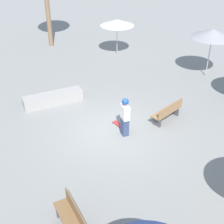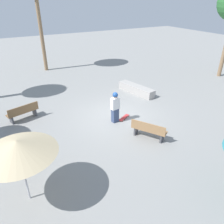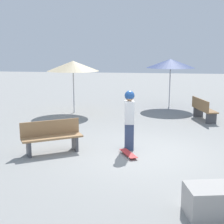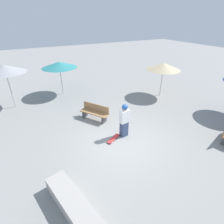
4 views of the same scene
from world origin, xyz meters
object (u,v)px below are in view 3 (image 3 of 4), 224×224
Objects in this scene: skateboard at (128,153)px; bench_near at (203,109)px; shade_umbrella_tan at (73,66)px; skater_main at (129,118)px; shade_umbrella_navy at (171,63)px; bench_far at (52,137)px.

bench_near is (4.67, -2.47, 0.37)m from skateboard.
skater_main is at bearing -148.69° from shade_umbrella_tan.
skateboard is at bearing -4.40° from skater_main.
shade_umbrella_tan is (5.38, 2.96, 1.98)m from skateboard.
shade_umbrella_tan is 4.62m from shade_umbrella_navy.
bench_near reaches higher than skateboard.
shade_umbrella_navy reaches higher than bench_near.
shade_umbrella_navy is at bearing -146.37° from bench_far.
skateboard is at bearing 148.44° from bench_far.
bench_near is at bearing 140.25° from skater_main.
skater_main is at bearing -47.00° from bench_near.
bench_far is at bearing -170.56° from shade_umbrella_tan.
bench_far is at bearing -117.25° from skateboard.
bench_near is at bearing -166.29° from bench_far.
skater_main reaches higher than skateboard.
skateboard is at bearing -43.40° from bench_near.
skateboard is 6.45m from shade_umbrella_tan.
bench_near and bench_far have the same top height.
bench_near is at bearing 124.13° from skateboard.
shade_umbrella_navy is (6.76, -1.26, 1.21)m from skater_main.
shade_umbrella_tan is at bearing 115.06° from shade_umbrella_navy.
bench_far is (-0.03, 2.06, 0.37)m from skateboard.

